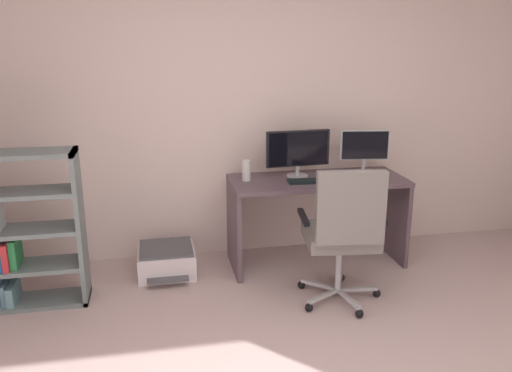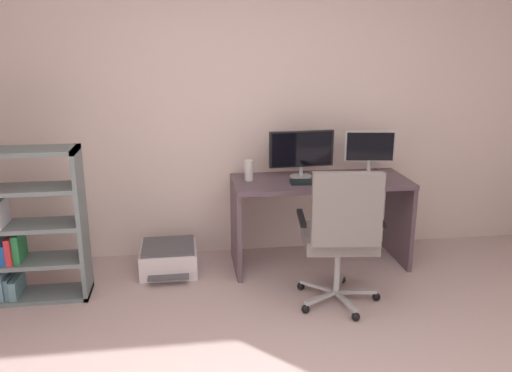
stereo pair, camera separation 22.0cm
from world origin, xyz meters
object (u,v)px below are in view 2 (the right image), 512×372
(monitor_secondary, at_px, (370,149))
(desktop_speaker, at_px, (249,170))
(desk, at_px, (320,202))
(computer_mouse, at_px, (346,179))
(printer, at_px, (169,258))
(monitor_main, at_px, (301,151))
(keyboard, at_px, (312,182))
(office_chair, at_px, (341,231))
(bookshelf, at_px, (9,232))

(monitor_secondary, height_order, desktop_speaker, monitor_secondary)
(desk, xyz_separation_m, monitor_secondary, (0.44, 0.10, 0.42))
(monitor_secondary, distance_m, computer_mouse, 0.38)
(desktop_speaker, distance_m, printer, 0.99)
(desk, xyz_separation_m, desktop_speaker, (-0.59, 0.05, 0.28))
(monitor_main, height_order, computer_mouse, monitor_main)
(monitor_secondary, relative_size, printer, 0.80)
(desktop_speaker, bearing_deg, monitor_secondary, 2.65)
(monitor_main, distance_m, computer_mouse, 0.43)
(desk, bearing_deg, monitor_main, 146.63)
(desk, relative_size, monitor_secondary, 3.44)
(keyboard, relative_size, office_chair, 0.32)
(office_chair, distance_m, printer, 1.53)
(desktop_speaker, relative_size, office_chair, 0.16)
(keyboard, bearing_deg, office_chair, -80.73)
(monitor_secondary, distance_m, printer, 1.91)
(computer_mouse, height_order, desktop_speaker, desktop_speaker)
(monitor_secondary, height_order, printer, monitor_secondary)
(monitor_secondary, bearing_deg, monitor_main, -179.99)
(keyboard, relative_size, desktop_speaker, 2.00)
(desk, height_order, desktop_speaker, desktop_speaker)
(monitor_secondary, bearing_deg, office_chair, -119.45)
(monitor_main, xyz_separation_m, printer, (-1.12, -0.07, -0.86))
(bookshelf, bearing_deg, keyboard, 5.00)
(monitor_secondary, xyz_separation_m, bookshelf, (-2.82, -0.40, -0.44))
(desk, bearing_deg, keyboard, -134.98)
(keyboard, distance_m, desktop_speaker, 0.52)
(office_chair, bearing_deg, printer, 147.16)
(monitor_main, height_order, office_chair, monitor_main)
(bookshelf, bearing_deg, desk, 7.24)
(desk, xyz_separation_m, monitor_main, (-0.15, 0.10, 0.42))
(desktop_speaker, bearing_deg, computer_mouse, -10.09)
(desktop_speaker, distance_m, office_chair, 1.01)
(desktop_speaker, relative_size, bookshelf, 0.15)
(computer_mouse, bearing_deg, office_chair, -104.91)
(monitor_secondary, xyz_separation_m, keyboard, (-0.54, -0.20, -0.21))
(keyboard, xyz_separation_m, printer, (-1.16, 0.12, -0.65))
(desktop_speaker, relative_size, printer, 0.32)
(printer, bearing_deg, office_chair, -32.84)
(monitor_main, xyz_separation_m, bookshelf, (-2.23, -0.40, -0.44))
(desk, distance_m, office_chair, 0.77)
(desk, height_order, office_chair, office_chair)
(monitor_main, relative_size, office_chair, 0.52)
(office_chair, bearing_deg, computer_mouse, 71.12)
(bookshelf, bearing_deg, monitor_main, 10.13)
(desk, xyz_separation_m, bookshelf, (-2.38, -0.30, -0.02))
(desk, relative_size, desktop_speaker, 8.52)
(office_chair, bearing_deg, keyboard, 94.82)
(desktop_speaker, bearing_deg, monitor_main, 6.11)
(monitor_secondary, relative_size, bookshelf, 0.37)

